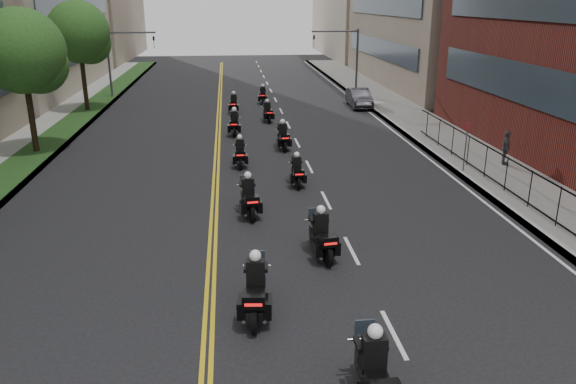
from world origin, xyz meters
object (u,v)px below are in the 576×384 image
(motorcycle_6, at_px, (240,154))
(motorcycle_11, at_px, (263,96))
(motorcycle_10, at_px, (234,104))
(motorcycle_9, at_px, (268,113))
(motorcycle_8, at_px, (234,124))
(pedestrian_c, at_px, (506,148))
(parked_sedan, at_px, (359,98))
(motorcycle_5, at_px, (297,172))
(motorcycle_7, at_px, (283,137))
(motorcycle_4, at_px, (249,199))
(motorcycle_1, at_px, (375,377))
(motorcycle_2, at_px, (256,291))
(motorcycle_3, at_px, (322,237))

(motorcycle_6, relative_size, motorcycle_11, 1.04)
(motorcycle_10, bearing_deg, motorcycle_9, -52.86)
(motorcycle_8, xyz_separation_m, pedestrian_c, (13.29, -8.57, 0.33))
(motorcycle_6, xyz_separation_m, motorcycle_8, (-0.17, 6.93, 0.05))
(motorcycle_11, bearing_deg, motorcycle_9, -85.82)
(parked_sedan, height_order, pedestrian_c, pedestrian_c)
(motorcycle_9, distance_m, parked_sedan, 8.86)
(pedestrian_c, bearing_deg, motorcycle_5, 118.30)
(motorcycle_5, bearing_deg, motorcycle_9, 91.33)
(motorcycle_7, bearing_deg, pedestrian_c, -27.17)
(pedestrian_c, bearing_deg, motorcycle_4, 131.14)
(motorcycle_1, xyz_separation_m, motorcycle_10, (-2.37, 32.14, -0.10))
(motorcycle_5, xyz_separation_m, parked_sedan, (7.17, 18.81, 0.11))
(motorcycle_6, height_order, motorcycle_7, motorcycle_7)
(motorcycle_1, relative_size, motorcycle_10, 1.16)
(motorcycle_11, bearing_deg, parked_sedan, -13.27)
(motorcycle_7, relative_size, motorcycle_9, 1.09)
(motorcycle_2, bearing_deg, motorcycle_8, 96.41)
(motorcycle_2, relative_size, motorcycle_6, 1.15)
(motorcycle_3, height_order, motorcycle_8, motorcycle_3)
(motorcycle_10, bearing_deg, motorcycle_5, -78.34)
(motorcycle_9, distance_m, motorcycle_11, 7.19)
(motorcycle_3, bearing_deg, motorcycle_9, 83.20)
(motorcycle_3, distance_m, parked_sedan, 27.29)
(motorcycle_7, bearing_deg, motorcycle_6, -130.87)
(motorcycle_6, bearing_deg, motorcycle_4, -88.17)
(motorcycle_4, height_order, motorcycle_7, motorcycle_4)
(motorcycle_2, relative_size, motorcycle_9, 1.20)
(motorcycle_1, distance_m, motorcycle_2, 4.39)
(motorcycle_6, bearing_deg, motorcycle_2, -89.36)
(motorcycle_6, distance_m, parked_sedan, 18.21)
(motorcycle_4, bearing_deg, motorcycle_1, -85.92)
(motorcycle_1, bearing_deg, motorcycle_10, 93.77)
(pedestrian_c, bearing_deg, motorcycle_1, 165.67)
(motorcycle_10, height_order, pedestrian_c, pedestrian_c)
(motorcycle_1, height_order, motorcycle_5, motorcycle_1)
(motorcycle_6, bearing_deg, motorcycle_10, 90.91)
(motorcycle_3, bearing_deg, motorcycle_11, 82.80)
(motorcycle_8, bearing_deg, motorcycle_7, -52.59)
(motorcycle_5, bearing_deg, pedestrian_c, 9.20)
(motorcycle_3, bearing_deg, motorcycle_1, -98.11)
(motorcycle_8, bearing_deg, motorcycle_11, 79.75)
(motorcycle_2, xyz_separation_m, motorcycle_10, (-0.14, 28.36, -0.10))
(motorcycle_4, height_order, motorcycle_5, motorcycle_4)
(motorcycle_3, height_order, motorcycle_7, motorcycle_3)
(motorcycle_8, height_order, motorcycle_10, motorcycle_8)
(motorcycle_4, relative_size, pedestrian_c, 1.37)
(motorcycle_3, relative_size, parked_sedan, 0.54)
(motorcycle_3, distance_m, motorcycle_4, 4.54)
(motorcycle_7, distance_m, motorcycle_9, 7.57)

